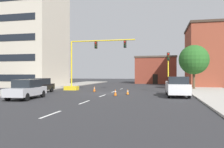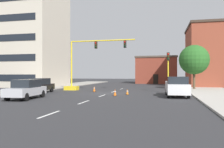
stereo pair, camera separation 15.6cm
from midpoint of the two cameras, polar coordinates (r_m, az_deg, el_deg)
ground_plane at (r=26.19m, az=-0.59°, el=-4.91°), size 160.00×160.00×0.00m
sidewalk_left at (r=38.05m, az=-15.64°, el=-3.28°), size 6.00×56.00×0.14m
sidewalk_right at (r=33.97m, az=23.05°, el=-3.67°), size 6.00×56.00×0.14m
lane_stripe_seg_0 at (r=13.09m, az=-15.28°, el=-9.83°), size 0.16×2.40×0.01m
lane_stripe_seg_1 at (r=18.07m, az=-6.95°, el=-7.11°), size 0.16×2.40×0.01m
lane_stripe_seg_2 at (r=23.29m, az=-2.33°, el=-5.51°), size 0.16×2.40×0.01m
lane_stripe_seg_3 at (r=28.61m, az=0.58°, el=-4.49°), size 0.16×2.40×0.01m
lane_stripe_seg_4 at (r=33.99m, az=2.56°, el=-3.78°), size 0.16×2.40×0.01m
building_tall_left at (r=45.61m, az=-20.93°, el=11.72°), size 13.42×11.19×23.00m
building_brick_center at (r=55.88m, az=11.26°, el=0.98°), size 9.59×9.08×6.40m
building_row_right at (r=44.69m, az=26.71°, el=4.11°), size 12.62×10.92×10.88m
traffic_signal_gantry at (r=31.30m, az=-7.92°, el=0.08°), size 9.78×1.20×6.83m
traffic_light_pole_right at (r=27.55m, az=14.21°, el=2.68°), size 0.32×0.47×4.80m
tree_right_mid at (r=34.10m, az=20.22°, el=3.40°), size 4.20×4.20×6.38m
pickup_truck_white at (r=23.39m, az=16.27°, el=-3.10°), size 2.17×5.46×1.99m
sedan_silver_near_left at (r=21.62m, az=-20.73°, el=-3.59°), size 2.23×4.64×1.74m
sedan_black_mid_left at (r=28.01m, az=-17.81°, el=-2.77°), size 2.01×4.56×1.74m
traffic_cone_roadside_a at (r=24.42m, az=4.10°, el=-4.57°), size 0.36×0.36×0.61m
traffic_cone_roadside_b at (r=28.47m, az=-4.37°, el=-3.80°), size 0.36×0.36×0.72m
traffic_cone_roadside_c at (r=22.99m, az=0.95°, el=-4.74°), size 0.36×0.36×0.70m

